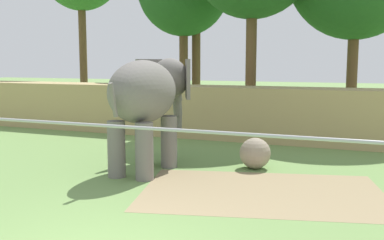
% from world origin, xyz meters
% --- Properties ---
extents(dirt_patch, '(5.93, 4.66, 0.01)m').
position_xyz_m(dirt_patch, '(1.43, 4.45, 0.00)').
color(dirt_patch, '#937F5B').
rests_on(dirt_patch, ground).
extents(embankment_wall, '(36.00, 1.80, 1.92)m').
position_xyz_m(embankment_wall, '(0.00, 11.07, 0.96)').
color(embankment_wall, tan).
rests_on(embankment_wall, ground).
extents(elephant, '(1.67, 3.96, 2.94)m').
position_xyz_m(elephant, '(-1.84, 5.41, 1.94)').
color(elephant, slate).
rests_on(elephant, ground).
extents(enrichment_ball, '(0.83, 0.83, 0.83)m').
position_xyz_m(enrichment_ball, '(0.73, 6.54, 0.41)').
color(enrichment_ball, gray).
rests_on(enrichment_ball, ground).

